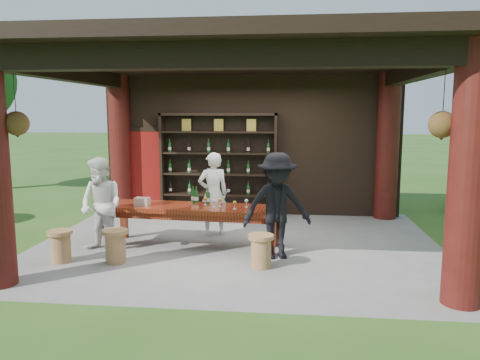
# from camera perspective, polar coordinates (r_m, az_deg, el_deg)

# --- Properties ---
(ground) EXTENTS (90.00, 90.00, 0.00)m
(ground) POSITION_cam_1_polar(r_m,az_deg,el_deg) (8.78, -0.28, -7.83)
(ground) COLOR #2D5119
(ground) RESTS_ON ground
(pavilion) EXTENTS (7.50, 6.00, 3.60)m
(pavilion) POSITION_cam_1_polar(r_m,az_deg,el_deg) (8.86, -0.06, 6.31)
(pavilion) COLOR slate
(pavilion) RESTS_ON ground
(wine_shelf) EXTENTS (2.74, 0.42, 2.41)m
(wine_shelf) POSITION_cam_1_polar(r_m,az_deg,el_deg) (11.03, -2.63, 1.89)
(wine_shelf) COLOR black
(wine_shelf) RESTS_ON ground
(tasting_table) EXTENTS (3.26, 1.07, 0.75)m
(tasting_table) POSITION_cam_1_polar(r_m,az_deg,el_deg) (8.55, -5.79, -3.94)
(tasting_table) COLOR #4F190B
(tasting_table) RESTS_ON ground
(stool_near_left) EXTENTS (0.42, 0.42, 0.55)m
(stool_near_left) POSITION_cam_1_polar(r_m,az_deg,el_deg) (7.94, -14.95, -7.69)
(stool_near_left) COLOR olive
(stool_near_left) RESTS_ON ground
(stool_near_right) EXTENTS (0.41, 0.41, 0.53)m
(stool_near_right) POSITION_cam_1_polar(r_m,az_deg,el_deg) (7.44, 2.58, -8.55)
(stool_near_right) COLOR olive
(stool_near_right) RESTS_ON ground
(stool_far_left) EXTENTS (0.40, 0.40, 0.53)m
(stool_far_left) POSITION_cam_1_polar(r_m,az_deg,el_deg) (8.25, -21.03, -7.44)
(stool_far_left) COLOR olive
(stool_far_left) RESTS_ON ground
(host) EXTENTS (0.71, 0.59, 1.66)m
(host) POSITION_cam_1_polar(r_m,az_deg,el_deg) (9.27, -3.30, -1.71)
(host) COLOR white
(host) RESTS_ON ground
(guest_woman) EXTENTS (0.99, 0.89, 1.67)m
(guest_woman) POSITION_cam_1_polar(r_m,az_deg,el_deg) (8.47, -16.55, -2.97)
(guest_woman) COLOR silver
(guest_woman) RESTS_ON ground
(guest_man) EXTENTS (1.28, 0.94, 1.78)m
(guest_man) POSITION_cam_1_polar(r_m,az_deg,el_deg) (7.80, 4.53, -3.18)
(guest_man) COLOR black
(guest_man) RESTS_ON ground
(table_bottles) EXTENTS (0.38, 0.20, 0.31)m
(table_bottles) POSITION_cam_1_polar(r_m,az_deg,el_deg) (8.76, -5.01, -1.81)
(table_bottles) COLOR #194C1E
(table_bottles) RESTS_ON tasting_table
(table_glasses) EXTENTS (0.84, 0.39, 0.15)m
(table_glasses) POSITION_cam_1_polar(r_m,az_deg,el_deg) (8.39, -1.99, -2.79)
(table_glasses) COLOR silver
(table_glasses) RESTS_ON tasting_table
(napkin_basket) EXTENTS (0.27, 0.20, 0.14)m
(napkin_basket) POSITION_cam_1_polar(r_m,az_deg,el_deg) (8.72, -11.84, -2.57)
(napkin_basket) COLOR #BF6672
(napkin_basket) RESTS_ON tasting_table
(shrubs) EXTENTS (17.49, 7.46, 1.36)m
(shrubs) POSITION_cam_1_polar(r_m,az_deg,el_deg) (9.50, 7.78, -3.27)
(shrubs) COLOR #194C14
(shrubs) RESTS_ON ground
(trees) EXTENTS (21.44, 10.02, 4.80)m
(trees) POSITION_cam_1_polar(r_m,az_deg,el_deg) (10.61, 18.79, 12.89)
(trees) COLOR #3F2819
(trees) RESTS_ON ground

